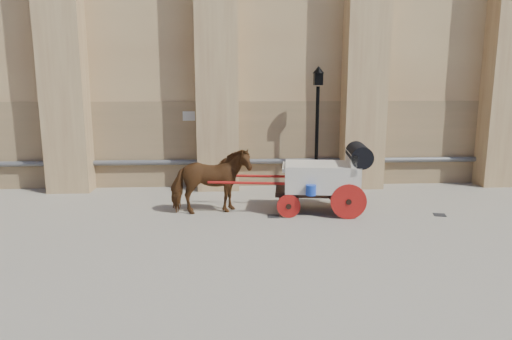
{
  "coord_description": "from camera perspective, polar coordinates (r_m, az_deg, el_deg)",
  "views": [
    {
      "loc": [
        -0.66,
        -11.94,
        3.62
      ],
      "look_at": [
        0.11,
        0.54,
        1.23
      ],
      "focal_mm": 32.0,
      "sensor_mm": 36.0,
      "label": 1
    }
  ],
  "objects": [
    {
      "name": "carriage",
      "position": [
        12.99,
        8.86,
        -0.69
      ],
      "size": [
        4.6,
        1.81,
        1.96
      ],
      "rotation": [
        0.0,
        0.0,
        -0.14
      ],
      "color": "black",
      "rests_on": "ground"
    },
    {
      "name": "ground",
      "position": [
        12.49,
        -0.36,
        -6.03
      ],
      "size": [
        90.0,
        90.0,
        0.0
      ],
      "primitive_type": "plane",
      "color": "gray",
      "rests_on": "ground"
    },
    {
      "name": "street_lamp",
      "position": [
        15.41,
        7.64,
        5.54
      ],
      "size": [
        0.39,
        0.39,
        4.16
      ],
      "color": "black",
      "rests_on": "ground"
    },
    {
      "name": "drain_grate_far",
      "position": [
        13.76,
        21.97,
        -5.22
      ],
      "size": [
        0.39,
        0.39,
        0.01
      ],
      "primitive_type": "cube",
      "rotation": [
        0.0,
        0.0,
        -0.27
      ],
      "color": "black",
      "rests_on": "ground"
    },
    {
      "name": "drain_grate_near",
      "position": [
        12.63,
        2.18,
        -5.82
      ],
      "size": [
        0.34,
        0.34,
        0.01
      ],
      "primitive_type": "cube",
      "rotation": [
        0.0,
        0.0,
        -0.07
      ],
      "color": "black",
      "rests_on": "ground"
    },
    {
      "name": "horse",
      "position": [
        12.78,
        -5.69,
        -1.43
      ],
      "size": [
        2.32,
        1.35,
        1.84
      ],
      "primitive_type": "imported",
      "rotation": [
        0.0,
        0.0,
        1.74
      ],
      "color": "brown",
      "rests_on": "ground"
    }
  ]
}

